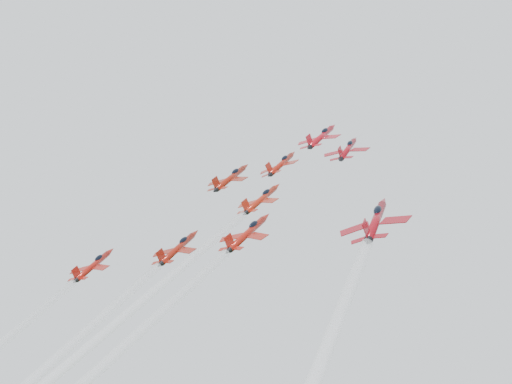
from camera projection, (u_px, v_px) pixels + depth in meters
The scene contains 5 objects.
jet_lead at pixel (321, 136), 140.46m from camera, with size 10.50×12.68×10.34m.
jet_row2_left at pixel (231, 177), 136.84m from camera, with size 10.27×12.40×10.11m.
jet_row2_center at pixel (282, 163), 131.76m from camera, with size 9.45×11.41×9.30m.
jet_row2_right at pixel (348, 149), 123.39m from camera, with size 9.20×11.10×9.05m.
jet_center at pixel (111, 348), 80.36m from camera, with size 8.87×75.68×61.97m.
Camera 1 is at (65.29, -91.27, 134.87)m, focal length 45.00 mm.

